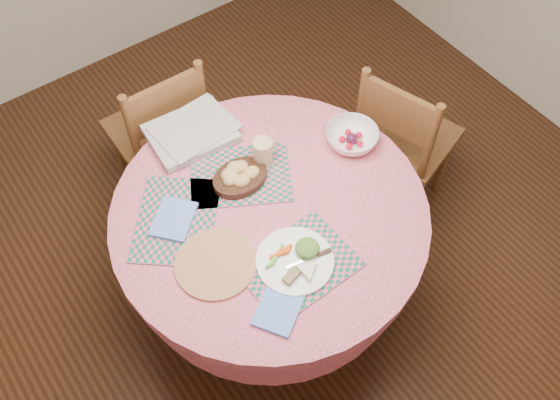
% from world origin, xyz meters
% --- Properties ---
extents(ground, '(4.00, 4.00, 0.00)m').
position_xyz_m(ground, '(0.00, 0.00, 0.00)').
color(ground, '#331C0F').
rests_on(ground, ground).
extents(room_envelope, '(4.01, 4.01, 2.71)m').
position_xyz_m(room_envelope, '(0.00, 0.00, 1.71)').
color(room_envelope, silver).
rests_on(room_envelope, ground).
extents(dining_table, '(1.24, 1.24, 0.75)m').
position_xyz_m(dining_table, '(0.00, 0.00, 0.56)').
color(dining_table, pink).
rests_on(dining_table, ground).
extents(chair_right, '(0.52, 0.53, 0.92)m').
position_xyz_m(chair_right, '(0.85, 0.12, 0.48)').
color(chair_right, brown).
rests_on(chair_right, ground).
extents(chair_back, '(0.44, 0.42, 0.93)m').
position_xyz_m(chair_back, '(-0.05, 0.82, 0.49)').
color(chair_back, brown).
rests_on(chair_back, ground).
extents(placemat_front, '(0.41, 0.31, 0.01)m').
position_xyz_m(placemat_front, '(-0.06, -0.26, 0.75)').
color(placemat_front, '#11634F').
rests_on(placemat_front, dining_table).
extents(placemat_left, '(0.49, 0.50, 0.01)m').
position_xyz_m(placemat_left, '(-0.31, 0.17, 0.75)').
color(placemat_left, '#11634F').
rests_on(placemat_left, dining_table).
extents(placemat_back, '(0.50, 0.46, 0.01)m').
position_xyz_m(placemat_back, '(0.00, 0.21, 0.75)').
color(placemat_back, '#11634F').
rests_on(placemat_back, dining_table).
extents(wicker_trivet, '(0.30, 0.30, 0.01)m').
position_xyz_m(wicker_trivet, '(-0.30, -0.08, 0.76)').
color(wicker_trivet, '#A67748').
rests_on(wicker_trivet, dining_table).
extents(napkin_near, '(0.23, 0.21, 0.01)m').
position_xyz_m(napkin_near, '(-0.21, -0.36, 0.76)').
color(napkin_near, '#608EF9').
rests_on(napkin_near, dining_table).
extents(napkin_far, '(0.23, 0.22, 0.01)m').
position_xyz_m(napkin_far, '(-0.32, 0.17, 0.76)').
color(napkin_far, '#608EF9').
rests_on(napkin_far, placemat_left).
extents(dinner_plate, '(0.29, 0.29, 0.05)m').
position_xyz_m(dinner_plate, '(-0.05, -0.25, 0.77)').
color(dinner_plate, white).
rests_on(dinner_plate, placemat_front).
extents(bread_bowl, '(0.23, 0.23, 0.08)m').
position_xyz_m(bread_bowl, '(-0.01, 0.19, 0.79)').
color(bread_bowl, black).
rests_on(bread_bowl, placemat_back).
extents(latte_mug, '(0.12, 0.08, 0.12)m').
position_xyz_m(latte_mug, '(0.12, 0.21, 0.82)').
color(latte_mug, '#C5B788').
rests_on(latte_mug, placemat_back).
extents(fruit_bowl, '(0.28, 0.28, 0.07)m').
position_xyz_m(fruit_bowl, '(0.47, 0.08, 0.78)').
color(fruit_bowl, white).
rests_on(fruit_bowl, dining_table).
extents(newspaper_stack, '(0.37, 0.30, 0.04)m').
position_xyz_m(newspaper_stack, '(-0.04, 0.50, 0.78)').
color(newspaper_stack, silver).
rests_on(newspaper_stack, dining_table).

